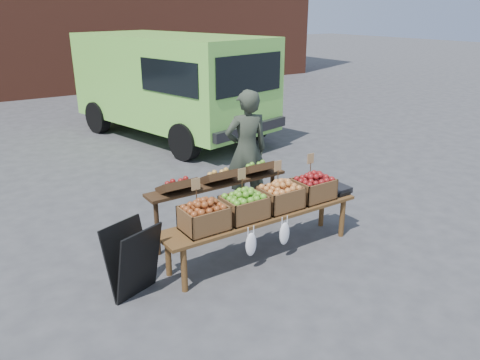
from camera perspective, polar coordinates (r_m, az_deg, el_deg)
ground at (r=6.23m, az=3.69°, el=-8.01°), size 80.00×80.00×0.00m
delivery_van at (r=11.37m, az=-8.38°, el=11.12°), size 3.57×5.72×2.38m
vendor at (r=7.06m, az=0.80°, el=3.60°), size 0.76×0.59×1.85m
chalkboard_sign at (r=5.19m, az=-12.89°, el=-9.52°), size 0.61×0.47×0.83m
back_table at (r=6.25m, az=-2.62°, el=-2.60°), size 2.10×0.44×1.04m
display_bench at (r=5.91m, az=2.71°, el=-6.55°), size 2.70×0.56×0.57m
crate_golden_apples at (r=5.32m, az=-4.42°, el=-4.67°), size 0.50×0.40×0.28m
crate_russet_pears at (r=5.58m, az=0.50°, el=-3.37°), size 0.50×0.40×0.28m
crate_red_apples at (r=5.88m, az=4.94°, el=-2.16°), size 0.50×0.40×0.28m
crate_green_apples at (r=6.22m, az=8.91°, el=-1.08°), size 0.50×0.40×0.28m
weighing_scale at (r=6.54m, az=11.63°, el=-1.13°), size 0.34×0.30×0.08m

